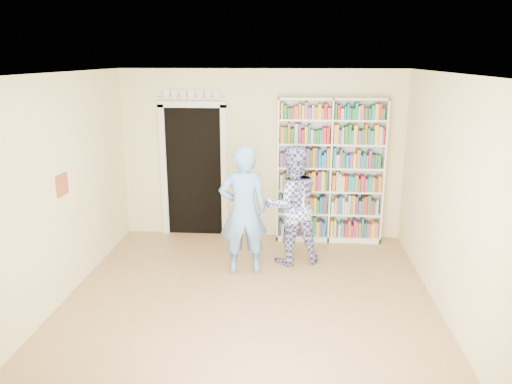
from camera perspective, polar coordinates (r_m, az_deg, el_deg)
floor at (r=6.10m, az=-0.95°, el=-12.90°), size 5.00×5.00×0.00m
ceiling at (r=5.38m, az=-1.08°, el=13.36°), size 5.00×5.00×0.00m
wall_back at (r=8.02m, az=0.62°, el=4.25°), size 4.50×0.00×4.50m
wall_left at (r=6.21m, az=-22.16°, el=-0.14°), size 0.00×5.00×5.00m
wall_right at (r=5.84m, az=21.56°, el=-1.01°), size 0.00×5.00×5.00m
bookshelf at (r=7.91m, az=8.46°, el=2.46°), size 1.66×0.31×2.28m
doorway at (r=8.17m, az=-7.12°, el=3.12°), size 1.10×0.08×2.43m
wall_art at (r=6.36m, az=-21.27°, el=0.77°), size 0.03×0.25×0.25m
man_blue at (r=6.66m, az=-1.45°, el=-2.15°), size 0.72×0.54×1.77m
man_plaid at (r=7.05m, az=4.11°, el=-1.55°), size 0.98×0.86×1.69m
paper_sheet at (r=6.81m, az=4.65°, el=-0.58°), size 0.22×0.03×0.30m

